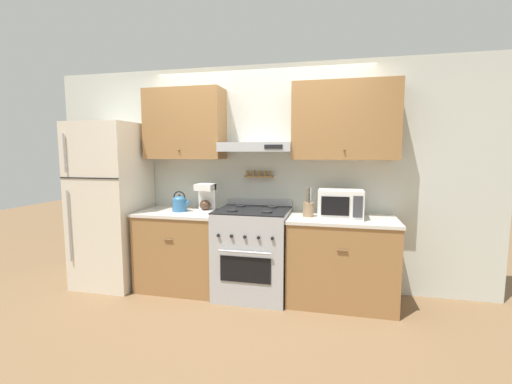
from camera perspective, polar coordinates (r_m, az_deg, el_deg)
ground_plane at (r=3.69m, az=-1.69°, el=-18.50°), size 16.00×16.00×0.00m
wall_back at (r=3.94m, az=1.11°, el=5.39°), size 5.20×0.46×2.55m
counter_left at (r=4.11m, az=-12.22°, el=-9.28°), size 0.93×0.67×0.90m
counter_right at (r=3.74m, az=13.98°, el=-10.93°), size 1.10×0.67×0.90m
stove_range at (r=3.80m, az=-0.49°, el=-9.97°), size 0.77×0.71×1.02m
refrigerator at (r=4.39m, az=-22.89°, el=-1.95°), size 0.72×0.75×1.90m
tea_kettle at (r=3.98m, az=-12.61°, el=-1.82°), size 0.21×0.16×0.23m
coffee_maker at (r=3.88m, az=-8.24°, el=-0.97°), size 0.20×0.23×0.32m
microwave at (r=3.61m, az=13.89°, el=-1.89°), size 0.45×0.36×0.29m
utensil_crock at (r=3.61m, az=8.72°, el=-2.80°), size 0.11×0.11×0.30m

